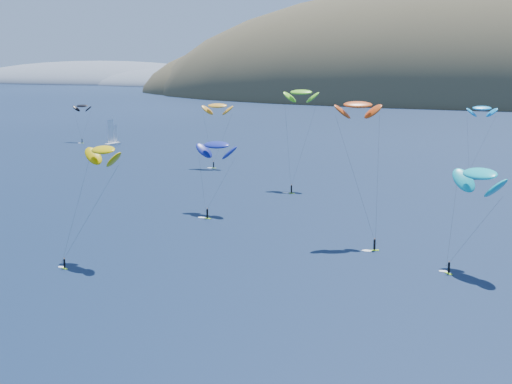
% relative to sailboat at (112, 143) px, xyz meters
% --- Properties ---
extents(headland, '(460.00, 250.00, 60.00)m').
position_rel_sailboat_xyz_m(headland, '(-342.73, 559.23, -4.28)').
color(headland, slate).
rests_on(headland, ground).
extents(sailboat, '(8.69, 7.52, 10.79)m').
position_rel_sailboat_xyz_m(sailboat, '(0.00, 0.00, 0.00)').
color(sailboat, silver).
rests_on(sailboat, ground).
extents(kitesurfer_1, '(9.51, 7.25, 20.50)m').
position_rel_sailboat_xyz_m(kitesurfer_1, '(57.22, -32.56, 17.05)').
color(kitesurfer_1, '#AEFF1C').
rests_on(kitesurfer_1, ground).
extents(kitesurfer_2, '(9.28, 12.10, 20.02)m').
position_rel_sailboat_xyz_m(kitesurfer_2, '(80.11, -128.48, 16.73)').
color(kitesurfer_2, '#AEFF1C').
rests_on(kitesurfer_2, ground).
extents(kitesurfer_3, '(8.76, 13.27, 25.93)m').
position_rel_sailboat_xyz_m(kitesurfer_3, '(90.01, -55.02, 22.59)').
color(kitesurfer_3, '#AEFF1C').
rests_on(kitesurfer_3, ground).
extents(kitesurfer_4, '(8.58, 6.00, 20.59)m').
position_rel_sailboat_xyz_m(kitesurfer_4, '(130.96, -20.87, 17.44)').
color(kitesurfer_4, '#AEFF1C').
rests_on(kitesurfer_4, ground).
extents(kitesurfer_5, '(10.87, 11.33, 17.73)m').
position_rel_sailboat_xyz_m(kitesurfer_5, '(136.82, -112.88, 13.84)').
color(kitesurfer_5, '#AEFF1C').
rests_on(kitesurfer_5, ground).
extents(kitesurfer_9, '(10.45, 11.76, 26.23)m').
position_rel_sailboat_xyz_m(kitesurfer_9, '(115.07, -101.51, 22.99)').
color(kitesurfer_9, '#AEFF1C').
rests_on(kitesurfer_9, ground).
extents(kitesurfer_10, '(10.18, 11.39, 16.71)m').
position_rel_sailboat_xyz_m(kitesurfer_10, '(82.36, -89.36, 13.12)').
color(kitesurfer_10, '#AEFF1C').
rests_on(kitesurfer_10, ground).
extents(kitesurfer_12, '(7.61, 8.32, 15.55)m').
position_rel_sailboat_xyz_m(kitesurfer_12, '(-17.12, 6.81, 12.63)').
color(kitesurfer_12, '#AEFF1C').
rests_on(kitesurfer_12, ground).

